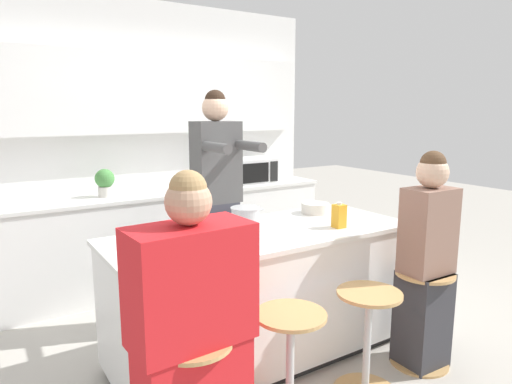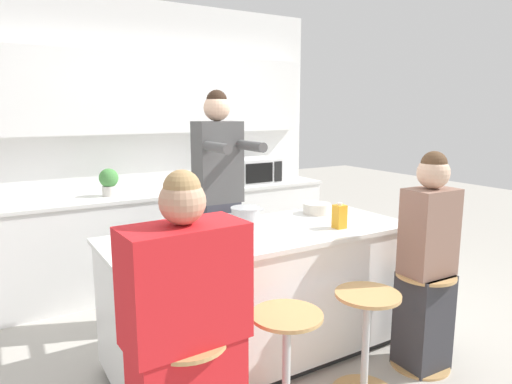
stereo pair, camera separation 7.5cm
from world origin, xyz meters
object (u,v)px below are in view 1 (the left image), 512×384
at_px(cooking_pot, 245,217).
at_px(coffee_cup_near, 235,236).
at_px(bar_stool_rightmost, 422,314).
at_px(fruit_bowl, 161,231).
at_px(person_seated_near, 426,268).
at_px(bar_stool_center_right, 367,338).
at_px(microwave, 250,171).
at_px(kitchen_island, 263,293).
at_px(juice_carton, 339,216).
at_px(bar_stool_center_left, 290,364).
at_px(potted_plant, 105,181).
at_px(person_wrapped_blanket, 192,336).
at_px(person_cooking, 217,209).

distance_m(cooking_pot, coffee_cup_near, 0.38).
xyz_separation_m(bar_stool_rightmost, fruit_bowl, (-1.43, 0.92, 0.56)).
bearing_deg(bar_stool_rightmost, person_seated_near, -101.07).
relative_size(bar_stool_center_right, microwave, 1.26).
relative_size(kitchen_island, juice_carton, 11.76).
bearing_deg(bar_stool_center_right, juice_carton, 66.93).
bearing_deg(cooking_pot, microwave, 57.22).
distance_m(bar_stool_center_left, fruit_bowl, 1.14).
xyz_separation_m(kitchen_island, microwave, (0.89, 1.61, 0.60)).
relative_size(bar_stool_center_left, coffee_cup_near, 5.68).
height_order(bar_stool_center_right, fruit_bowl, fruit_bowl).
bearing_deg(cooking_pot, kitchen_island, -70.05).
xyz_separation_m(bar_stool_center_left, microwave, (1.17, 2.28, 0.69)).
relative_size(bar_stool_rightmost, juice_carton, 3.65).
bearing_deg(fruit_bowl, kitchen_island, -23.40).
xyz_separation_m(person_seated_near, cooking_pot, (-0.87, 0.80, 0.28)).
height_order(person_seated_near, potted_plant, person_seated_near).
xyz_separation_m(kitchen_island, potted_plant, (-0.59, 1.64, 0.60)).
relative_size(bar_stool_center_left, fruit_bowl, 3.17).
xyz_separation_m(bar_stool_rightmost, juice_carton, (-0.34, 0.46, 0.61)).
bearing_deg(cooking_pot, person_wrapped_blanket, -133.94).
xyz_separation_m(person_wrapped_blanket, potted_plant, (0.23, 2.30, 0.39)).
bearing_deg(person_seated_near, bar_stool_center_right, -174.60).
bearing_deg(person_wrapped_blanket, person_seated_near, -2.79).
distance_m(bar_stool_center_right, person_cooking, 1.45).
height_order(kitchen_island, potted_plant, potted_plant).
distance_m(bar_stool_center_left, person_cooking, 1.42).
height_order(kitchen_island, fruit_bowl, fruit_bowl).
height_order(fruit_bowl, coffee_cup_near, coffee_cup_near).
relative_size(cooking_pot, microwave, 0.57).
distance_m(bar_stool_center_right, coffee_cup_near, 0.98).
height_order(juice_carton, potted_plant, potted_plant).
height_order(kitchen_island, bar_stool_center_left, kitchen_island).
relative_size(bar_stool_center_right, coffee_cup_near, 5.68).
height_order(person_wrapped_blanket, fruit_bowl, person_wrapped_blanket).
relative_size(kitchen_island, coffee_cup_near, 18.27).
distance_m(person_seated_near, potted_plant, 2.73).
height_order(bar_stool_center_right, coffee_cup_near, coffee_cup_near).
relative_size(person_seated_near, juice_carton, 8.14).
bearing_deg(bar_stool_center_right, potted_plant, 110.38).
bearing_deg(cooking_pot, bar_stool_center_right, -68.82).
relative_size(person_seated_near, fruit_bowl, 7.06).
height_order(bar_stool_rightmost, coffee_cup_near, coffee_cup_near).
bearing_deg(bar_stool_rightmost, fruit_bowl, 147.19).
xyz_separation_m(person_wrapped_blanket, cooking_pot, (0.77, 0.80, 0.29)).
relative_size(juice_carton, potted_plant, 0.71).
distance_m(coffee_cup_near, potted_plant, 1.81).
xyz_separation_m(person_cooking, person_wrapped_blanket, (-0.80, -1.27, -0.26)).
bearing_deg(bar_stool_center_right, fruit_bowl, 132.44).
bearing_deg(bar_stool_center_right, person_seated_near, 3.80).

